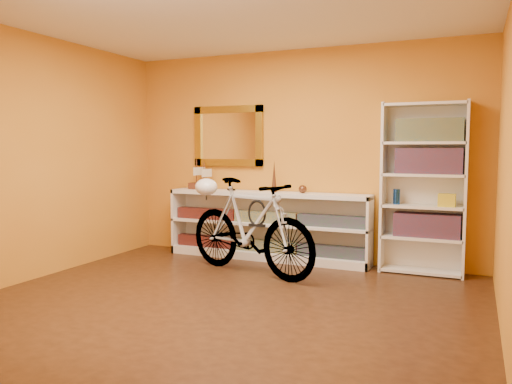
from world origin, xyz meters
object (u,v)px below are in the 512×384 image
at_px(helmet, 206,187).
at_px(bookcase, 423,188).
at_px(console_unit, 267,226).
at_px(bicycle, 250,227).

bearing_deg(helmet, bookcase, 13.82).
relative_size(console_unit, bookcase, 1.37).
distance_m(console_unit, bicycle, 0.79).
height_order(console_unit, bookcase, bookcase).
distance_m(console_unit, bookcase, 1.93).
xyz_separation_m(console_unit, bookcase, (1.85, 0.03, 0.52)).
xyz_separation_m(console_unit, helmet, (-0.54, -0.56, 0.51)).
distance_m(console_unit, helmet, 0.94).
bearing_deg(bicycle, bookcase, -47.76).
distance_m(bookcase, bicycle, 1.96).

